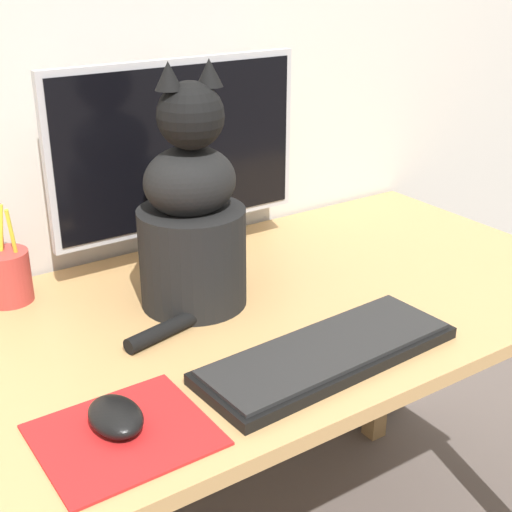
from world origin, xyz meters
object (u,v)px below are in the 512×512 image
(computer_mouse_left, at_px, (116,416))
(pen_cup, at_px, (7,275))
(monitor, at_px, (179,157))
(keyboard, at_px, (328,353))
(cat, at_px, (192,220))

(computer_mouse_left, xyz_separation_m, pen_cup, (-0.00, 0.45, 0.03))
(monitor, xyz_separation_m, pen_cup, (-0.34, 0.02, -0.17))
(monitor, distance_m, computer_mouse_left, 0.58)
(computer_mouse_left, relative_size, pen_cup, 0.54)
(keyboard, distance_m, pen_cup, 0.59)
(monitor, xyz_separation_m, computer_mouse_left, (-0.33, -0.43, -0.19))
(keyboard, relative_size, computer_mouse_left, 4.46)
(cat, bearing_deg, computer_mouse_left, -128.33)
(pen_cup, bearing_deg, computer_mouse_left, -89.38)
(keyboard, height_order, cat, cat)
(monitor, height_order, computer_mouse_left, monitor)
(keyboard, height_order, computer_mouse_left, computer_mouse_left)
(monitor, relative_size, keyboard, 1.20)
(monitor, bearing_deg, computer_mouse_left, -127.63)
(monitor, height_order, pen_cup, monitor)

